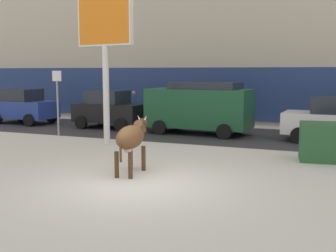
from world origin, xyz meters
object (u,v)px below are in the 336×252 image
object	(u,v)px
car_darkgreen_van	(199,106)
pedestrian_near_billboard	(97,105)
cow_brown	(131,138)
billboard	(105,30)
car_black_hatchback	(110,110)
pedestrian_by_cars	(134,107)
car_blue_hatchback	(24,106)
pedestrian_far_left	(204,109)
street_sign	(57,98)
dumpster	(328,142)

from	to	relation	value
car_darkgreen_van	pedestrian_near_billboard	bearing A→B (deg)	158.71
cow_brown	billboard	bearing A→B (deg)	128.08
car_black_hatchback	pedestrian_by_cars	bearing A→B (deg)	88.60
car_blue_hatchback	billboard	bearing A→B (deg)	-28.58
car_darkgreen_van	pedestrian_far_left	world-z (taller)	car_darkgreen_van
cow_brown	car_darkgreen_van	size ratio (longest dim) A/B	0.41
pedestrian_by_cars	pedestrian_far_left	bearing A→B (deg)	0.00
car_blue_hatchback	pedestrian_far_left	size ratio (longest dim) A/B	2.08
car_darkgreen_van	pedestrian_far_left	size ratio (longest dim) A/B	2.72
billboard	pedestrian_by_cars	world-z (taller)	billboard
cow_brown	car_black_hatchback	distance (m)	9.51
cow_brown	pedestrian_far_left	bearing A→B (deg)	96.40
pedestrian_by_cars	street_sign	bearing A→B (deg)	-98.87
billboard	car_blue_hatchback	world-z (taller)	billboard
pedestrian_by_cars	dumpster	world-z (taller)	pedestrian_by_cars
cow_brown	car_blue_hatchback	xyz separation A→B (m)	(-10.50, 7.93, -0.07)
car_black_hatchback	dumpster	distance (m)	11.03
billboard	car_black_hatchback	xyz separation A→B (m)	(-2.20, 4.10, -3.39)
cow_brown	pedestrian_near_billboard	distance (m)	12.87
cow_brown	pedestrian_near_billboard	size ratio (longest dim) A/B	1.11
billboard	pedestrian_near_billboard	size ratio (longest dim) A/B	3.21
pedestrian_by_cars	street_sign	world-z (taller)	street_sign
pedestrian_far_left	street_sign	distance (m)	7.43
cow_brown	street_sign	world-z (taller)	street_sign
car_darkgreen_van	pedestrian_far_left	xyz separation A→B (m)	(-0.64, 2.71, -0.36)
cow_brown	billboard	world-z (taller)	billboard
car_black_hatchback	pedestrian_near_billboard	distance (m)	3.39
billboard	pedestrian_near_billboard	world-z (taller)	billboard
car_black_hatchback	dumpster	bearing A→B (deg)	-22.37
car_blue_hatchback	dumpster	xyz separation A→B (m)	(15.47, -4.17, -0.33)
car_black_hatchback	street_sign	xyz separation A→B (m)	(-0.81, -3.05, 0.74)
cow_brown	car_darkgreen_van	bearing A→B (deg)	93.91
car_darkgreen_van	pedestrian_near_billboard	xyz separation A→B (m)	(-6.95, 2.71, -0.36)
car_darkgreen_van	dumpster	distance (m)	6.84
pedestrian_by_cars	pedestrian_far_left	distance (m)	3.98
car_blue_hatchback	street_sign	size ratio (longest dim) A/B	1.28
pedestrian_near_billboard	pedestrian_by_cars	size ratio (longest dim) A/B	1.00
pedestrian_near_billboard	pedestrian_by_cars	xyz separation A→B (m)	(2.33, 0.00, 0.00)
car_black_hatchback	car_darkgreen_van	bearing A→B (deg)	-2.28
car_black_hatchback	dumpster	size ratio (longest dim) A/B	2.12
cow_brown	dumpster	size ratio (longest dim) A/B	1.13
cow_brown	car_darkgreen_van	world-z (taller)	car_darkgreen_van
car_black_hatchback	cow_brown	bearing A→B (deg)	-56.71
pedestrian_far_left	cow_brown	bearing A→B (deg)	-83.60
cow_brown	street_sign	size ratio (longest dim) A/B	0.68
car_blue_hatchback	pedestrian_far_left	distance (m)	9.67
street_sign	dumpster	bearing A→B (deg)	-5.92
billboard	car_darkgreen_van	bearing A→B (deg)	57.51
dumpster	pedestrian_far_left	bearing A→B (deg)	132.46
pedestrian_near_billboard	street_sign	world-z (taller)	street_sign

